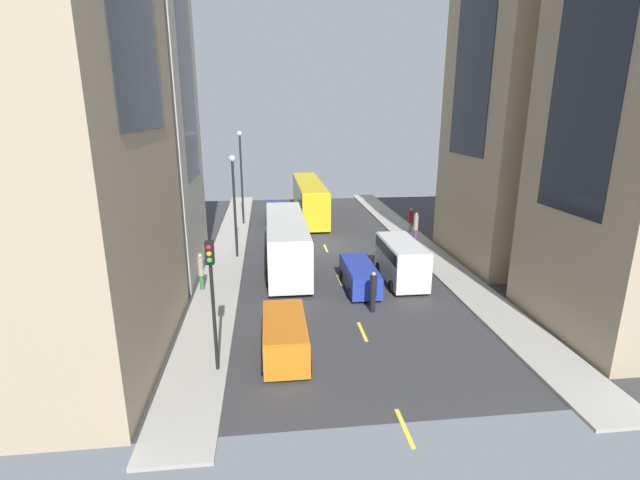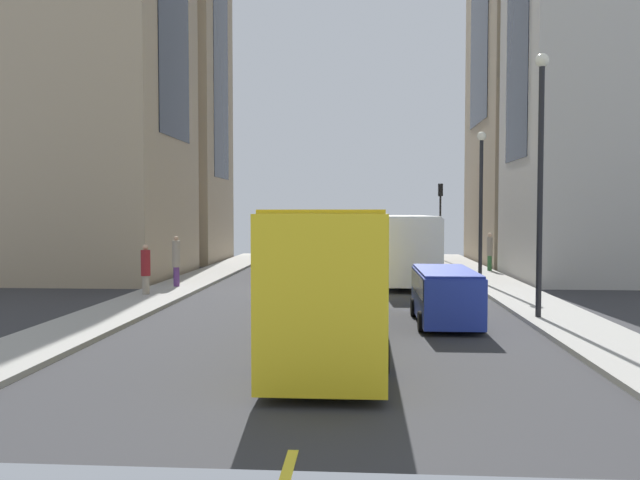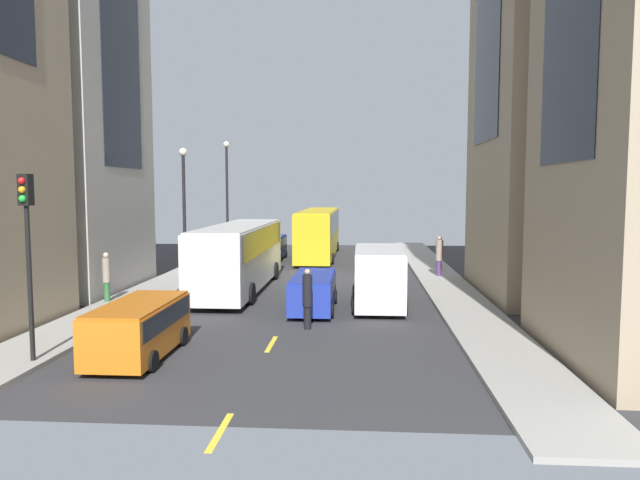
{
  "view_description": "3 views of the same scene",
  "coord_description": "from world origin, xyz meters",
  "px_view_note": "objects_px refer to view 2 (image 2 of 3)",
  "views": [
    {
      "loc": [
        -4.32,
        -33.57,
        10.28
      ],
      "look_at": [
        -0.67,
        -1.88,
        1.22
      ],
      "focal_mm": 25.5,
      "sensor_mm": 36.0,
      "label": 1
    },
    {
      "loc": [
        -1.01,
        29.19,
        3.54
      ],
      "look_at": [
        1.06,
        -1.63,
        2.17
      ],
      "focal_mm": 35.52,
      "sensor_mm": 36.0,
      "label": 2
    },
    {
      "loc": [
        2.96,
        -32.64,
        5.13
      ],
      "look_at": [
        0.44,
        2.6,
        2.04
      ],
      "focal_mm": 32.37,
      "sensor_mm": 36.0,
      "label": 3
    }
  ],
  "objects_px": {
    "delivery_van_white": "(281,247)",
    "car_orange_1": "(402,248)",
    "city_bus_white": "(405,242)",
    "traffic_light_near_corner": "(440,206)",
    "streetcar_yellow": "(336,261)",
    "car_blue_2": "(330,256)",
    "pedestrian_crossing_near": "(146,268)",
    "car_blue_0": "(445,292)",
    "pedestrian_walking_far": "(331,248)",
    "pedestrian_waiting_curb": "(490,250)",
    "pedestrian_crossing_mid": "(176,260)"
  },
  "relations": [
    {
      "from": "car_orange_1",
      "to": "pedestrian_crossing_near",
      "type": "distance_m",
      "value": 22.75
    },
    {
      "from": "pedestrian_waiting_curb",
      "to": "pedestrian_crossing_near",
      "type": "bearing_deg",
      "value": -113.37
    },
    {
      "from": "pedestrian_waiting_curb",
      "to": "pedestrian_crossing_mid",
      "type": "bearing_deg",
      "value": -119.8
    },
    {
      "from": "delivery_van_white",
      "to": "streetcar_yellow",
      "type": "bearing_deg",
      "value": 102.06
    },
    {
      "from": "car_blue_2",
      "to": "pedestrian_crossing_mid",
      "type": "xyz_separation_m",
      "value": [
        6.52,
        9.39,
        0.47
      ]
    },
    {
      "from": "car_orange_1",
      "to": "pedestrian_waiting_curb",
      "type": "xyz_separation_m",
      "value": [
        -4.57,
        7.86,
        0.33
      ]
    },
    {
      "from": "streetcar_yellow",
      "to": "pedestrian_walking_far",
      "type": "distance_m",
      "value": 22.97
    },
    {
      "from": "car_blue_2",
      "to": "pedestrian_walking_far",
      "type": "bearing_deg",
      "value": -89.03
    },
    {
      "from": "city_bus_white",
      "to": "traffic_light_near_corner",
      "type": "distance_m",
      "value": 13.54
    },
    {
      "from": "city_bus_white",
      "to": "delivery_van_white",
      "type": "distance_m",
      "value": 7.92
    },
    {
      "from": "pedestrian_crossing_mid",
      "to": "car_orange_1",
      "type": "bearing_deg",
      "value": -152.21
    },
    {
      "from": "city_bus_white",
      "to": "car_blue_0",
      "type": "relative_size",
      "value": 2.61
    },
    {
      "from": "pedestrian_waiting_curb",
      "to": "traffic_light_near_corner",
      "type": "relative_size",
      "value": 0.4
    },
    {
      "from": "city_bus_white",
      "to": "car_blue_2",
      "type": "bearing_deg",
      "value": -48.1
    },
    {
      "from": "car_blue_0",
      "to": "pedestrian_crossing_mid",
      "type": "relative_size",
      "value": 1.98
    },
    {
      "from": "car_orange_1",
      "to": "pedestrian_crossing_near",
      "type": "relative_size",
      "value": 2.19
    },
    {
      "from": "delivery_van_white",
      "to": "pedestrian_walking_far",
      "type": "height_order",
      "value": "delivery_van_white"
    },
    {
      "from": "city_bus_white",
      "to": "traffic_light_near_corner",
      "type": "bearing_deg",
      "value": -104.68
    },
    {
      "from": "traffic_light_near_corner",
      "to": "car_blue_2",
      "type": "bearing_deg",
      "value": 47.82
    },
    {
      "from": "streetcar_yellow",
      "to": "pedestrian_crossing_near",
      "type": "relative_size",
      "value": 6.77
    },
    {
      "from": "car_blue_2",
      "to": "pedestrian_waiting_curb",
      "type": "bearing_deg",
      "value": 176.5
    },
    {
      "from": "car_blue_2",
      "to": "pedestrian_crossing_near",
      "type": "height_order",
      "value": "pedestrian_crossing_near"
    },
    {
      "from": "city_bus_white",
      "to": "traffic_light_near_corner",
      "type": "xyz_separation_m",
      "value": [
        -3.4,
        -12.96,
        1.95
      ]
    },
    {
      "from": "pedestrian_crossing_mid",
      "to": "traffic_light_near_corner",
      "type": "relative_size",
      "value": 0.42
    },
    {
      "from": "pedestrian_waiting_curb",
      "to": "pedestrian_walking_far",
      "type": "bearing_deg",
      "value": -171.52
    },
    {
      "from": "pedestrian_waiting_curb",
      "to": "pedestrian_crossing_near",
      "type": "distance_m",
      "value": 20.02
    },
    {
      "from": "city_bus_white",
      "to": "pedestrian_waiting_curb",
      "type": "xyz_separation_m",
      "value": [
        -5.17,
        -4.06,
        -0.68
      ]
    },
    {
      "from": "car_blue_2",
      "to": "pedestrian_walking_far",
      "type": "height_order",
      "value": "pedestrian_walking_far"
    },
    {
      "from": "car_blue_0",
      "to": "pedestrian_crossing_mid",
      "type": "bearing_deg",
      "value": -36.25
    },
    {
      "from": "pedestrian_waiting_curb",
      "to": "pedestrian_walking_far",
      "type": "relative_size",
      "value": 0.98
    },
    {
      "from": "traffic_light_near_corner",
      "to": "city_bus_white",
      "type": "bearing_deg",
      "value": 75.32
    },
    {
      "from": "car_blue_2",
      "to": "pedestrian_walking_far",
      "type": "distance_m",
      "value": 3.35
    },
    {
      "from": "city_bus_white",
      "to": "delivery_van_white",
      "type": "bearing_deg",
      "value": -28.4
    },
    {
      "from": "car_blue_0",
      "to": "pedestrian_waiting_curb",
      "type": "height_order",
      "value": "pedestrian_waiting_curb"
    },
    {
      "from": "pedestrian_crossing_mid",
      "to": "pedestrian_crossing_near",
      "type": "height_order",
      "value": "pedestrian_crossing_mid"
    },
    {
      "from": "streetcar_yellow",
      "to": "car_orange_1",
      "type": "xyz_separation_m",
      "value": [
        -3.55,
        -26.87,
        -1.12
      ]
    },
    {
      "from": "car_blue_2",
      "to": "traffic_light_near_corner",
      "type": "relative_size",
      "value": 0.88
    },
    {
      "from": "pedestrian_crossing_near",
      "to": "car_blue_0",
      "type": "bearing_deg",
      "value": -1.46
    },
    {
      "from": "delivery_van_white",
      "to": "traffic_light_near_corner",
      "type": "xyz_separation_m",
      "value": [
        -10.35,
        -9.21,
        2.44
      ]
    },
    {
      "from": "streetcar_yellow",
      "to": "delivery_van_white",
      "type": "height_order",
      "value": "streetcar_yellow"
    },
    {
      "from": "streetcar_yellow",
      "to": "pedestrian_crossing_mid",
      "type": "distance_m",
      "value": 12.81
    },
    {
      "from": "city_bus_white",
      "to": "delivery_van_white",
      "type": "xyz_separation_m",
      "value": [
        6.95,
        -3.76,
        -0.5
      ]
    },
    {
      "from": "car_blue_0",
      "to": "pedestrian_walking_far",
      "type": "relative_size",
      "value": 2.03
    },
    {
      "from": "streetcar_yellow",
      "to": "traffic_light_near_corner",
      "type": "relative_size",
      "value": 2.57
    },
    {
      "from": "city_bus_white",
      "to": "car_blue_0",
      "type": "xyz_separation_m",
      "value": [
        -0.43,
        12.9,
        -0.99
      ]
    },
    {
      "from": "delivery_van_white",
      "to": "car_orange_1",
      "type": "xyz_separation_m",
      "value": [
        -7.55,
        -8.16,
        -0.51
      ]
    },
    {
      "from": "car_blue_2",
      "to": "pedestrian_waiting_curb",
      "type": "xyz_separation_m",
      "value": [
        -9.32,
        0.57,
        0.43
      ]
    },
    {
      "from": "city_bus_white",
      "to": "car_blue_0",
      "type": "height_order",
      "value": "city_bus_white"
    },
    {
      "from": "delivery_van_white",
      "to": "car_orange_1",
      "type": "height_order",
      "value": "delivery_van_white"
    },
    {
      "from": "city_bus_white",
      "to": "car_orange_1",
      "type": "height_order",
      "value": "city_bus_white"
    }
  ]
}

